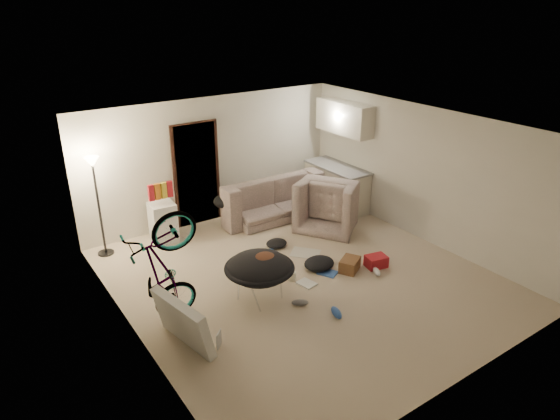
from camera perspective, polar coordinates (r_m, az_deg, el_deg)
floor at (r=8.28m, az=2.47°, el=-7.76°), size 5.50×6.00×0.02m
ceiling at (r=7.31m, az=2.81°, el=9.43°), size 5.50×6.00×0.02m
wall_back at (r=10.12m, az=-7.71°, el=5.78°), size 5.50×0.02×2.50m
wall_front at (r=5.87m, az=20.78°, el=-9.21°), size 5.50×0.02×2.50m
wall_left at (r=6.58m, az=-17.06°, el=-5.04°), size 0.02×6.00×2.50m
wall_right at (r=9.53m, az=16.05°, el=3.95°), size 0.02×6.00×2.50m
doorway at (r=10.00m, az=-9.58°, el=4.05°), size 0.85×0.10×2.04m
door_trim at (r=9.97m, az=-9.50°, el=4.00°), size 0.97×0.04×2.10m
floor_lamp at (r=9.01m, az=-20.33°, el=2.66°), size 0.28×0.28×1.81m
kitchen_counter at (r=10.88m, az=6.46°, el=2.58°), size 0.60×1.50×0.88m
counter_top at (r=10.73m, az=6.57°, el=4.88°), size 0.64×1.54×0.04m
kitchen_uppers at (r=10.53m, az=7.38°, el=10.43°), size 0.38×1.40×0.65m
sofa at (r=10.42m, az=-1.40°, el=1.10°), size 2.26×0.92×0.65m
armchair at (r=10.03m, az=5.98°, el=0.37°), size 1.47×1.51×0.75m
bicycle at (r=7.13m, az=-12.93°, el=-9.50°), size 1.83×0.90×1.03m
book_asset at (r=6.80m, az=-7.18°, el=-15.61°), size 0.28×0.29×0.02m
mini_fridge at (r=9.54m, az=-13.21°, el=-1.37°), size 0.47×0.47×0.75m
snack_box_0 at (r=9.25m, az=-14.52°, el=1.90°), size 0.10×0.08×0.30m
snack_box_1 at (r=9.29m, az=-13.84°, el=2.05°), size 0.10×0.07×0.30m
snack_box_2 at (r=9.33m, az=-13.15°, el=2.21°), size 0.11×0.08×0.30m
snack_box_3 at (r=9.37m, az=-12.48°, el=2.37°), size 0.11×0.09×0.30m
saucer_chair at (r=7.51m, az=-2.35°, el=-7.26°), size 1.05×1.05×0.75m
hoodie at (r=7.41m, az=-1.92°, el=-5.85°), size 0.57×0.52×0.22m
sofa_drape at (r=9.89m, az=-6.02°, el=1.06°), size 0.63×0.55×0.28m
tv_box at (r=6.77m, az=-11.02°, el=-12.49°), size 0.46×1.08×0.71m
drink_case_a at (r=8.49m, az=7.97°, el=-6.22°), size 0.46×0.42×0.22m
drink_case_b at (r=8.69m, az=10.93°, el=-5.78°), size 0.39×0.32×0.20m
juicer at (r=8.17m, az=1.33°, el=-7.45°), size 0.14×0.14×0.21m
newspaper at (r=9.01m, az=2.91°, el=-4.92°), size 0.62×0.64×0.01m
book_blue at (r=8.40m, az=5.44°, el=-7.15°), size 0.34×0.37×0.03m
book_white at (r=8.09m, az=3.07°, el=-8.39°), size 0.27×0.32×0.03m
shoe_0 at (r=8.96m, az=-1.35°, el=-4.76°), size 0.24×0.11×0.09m
shoe_1 at (r=9.93m, az=-5.57°, el=-1.95°), size 0.22×0.26×0.09m
shoe_2 at (r=7.39m, az=6.46°, el=-11.57°), size 0.20×0.31×0.11m
shoe_3 at (r=7.57m, az=2.30°, el=-10.52°), size 0.27×0.23×0.09m
shoe_4 at (r=8.49m, az=10.98°, el=-6.93°), size 0.21×0.28×0.10m
clothes_lump_a at (r=8.52m, az=4.50°, el=-6.10°), size 0.62×0.55×0.18m
clothes_lump_b at (r=9.21m, az=-0.40°, el=-3.83°), size 0.47×0.43×0.12m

